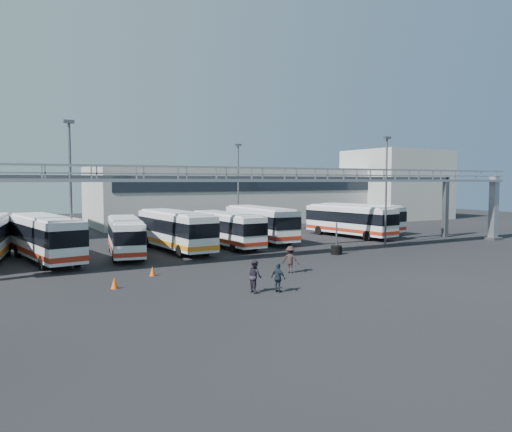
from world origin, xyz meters
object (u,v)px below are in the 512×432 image
bus_8 (359,217)px  cone_left (114,283)px  bus_1 (45,236)px  pedestrian_c (290,260)px  pedestrian_b (255,276)px  cone_right (153,271)px  bus_5 (260,222)px  light_pole_back (238,184)px  tire_stack (336,249)px  bus_4 (226,228)px  bus_2 (125,235)px  light_pole_left (71,186)px  pedestrian_d (278,278)px  bus_3 (175,229)px  bus_7 (350,220)px  light_pole_mid (386,185)px

bus_8 → cone_left: bearing=-163.6°
bus_1 → bus_8: 35.13m
bus_8 → cone_left: size_ratio=17.43×
bus_8 → pedestrian_c: size_ratio=6.39×
pedestrian_b → cone_right: pedestrian_b is taller
bus_1 → bus_5: (20.36, 3.31, -0.00)m
light_pole_back → tire_stack: (0.23, -17.50, -5.28)m
bus_8 → cone_left: (-32.45, -17.11, -1.53)m
bus_4 → tire_stack: 10.53m
light_pole_back → bus_2: 18.70m
bus_2 → cone_left: size_ratio=15.89×
light_pole_left → pedestrian_c: 15.87m
pedestrian_d → tire_stack: bearing=-69.5°
bus_1 → bus_8: bus_1 is taller
cone_left → cone_right: bearing=41.7°
cone_left → cone_right: cone_left is taller
bus_4 → cone_right: size_ratio=17.05×
bus_3 → bus_4: bearing=-0.3°
bus_7 → light_pole_back: bearing=133.7°
light_pole_mid → tire_stack: size_ratio=3.88×
light_pole_left → bus_1: 5.64m
bus_1 → pedestrian_b: (8.80, -16.61, -1.03)m
pedestrian_d → cone_left: (-7.61, 5.25, -0.47)m
pedestrian_b → tire_stack: tire_stack is taller
pedestrian_b → bus_7: bearing=-48.4°
bus_1 → pedestrian_d: size_ratio=7.36×
bus_1 → bus_5: 20.62m
light_pole_left → bus_3: bearing=27.4°
light_pole_mid → bus_1: 29.96m
bus_5 → pedestrian_b: (-11.55, -19.92, -1.03)m
pedestrian_b → cone_left: size_ratio=2.73×
bus_4 → pedestrian_c: bearing=-100.5°
light_pole_left → bus_8: light_pole_left is taller
cone_right → tire_stack: size_ratio=0.23×
light_pole_left → pedestrian_b: bearing=-59.3°
bus_1 → cone_left: size_ratio=17.92×
bus_3 → cone_right: (-5.16, -10.09, -1.60)m
bus_2 → bus_4: (9.52, 1.02, 0.06)m
light_pole_mid → cone_right: (-23.95, -4.32, -5.42)m
light_pole_back → pedestrian_d: light_pole_back is taller
light_pole_mid → bus_3: size_ratio=0.89×
bus_7 → pedestrian_b: bus_7 is taller
bus_1 → cone_right: bus_1 is taller
bus_8 → tire_stack: size_ratio=4.31×
pedestrian_b → pedestrian_d: size_ratio=1.12×
bus_4 → cone_right: bearing=-137.1°
light_pole_left → light_pole_back: size_ratio=1.00×
light_pole_back → bus_3: (-10.79, -9.23, -3.82)m
bus_4 → cone_left: size_ratio=16.16×
bus_2 → bus_7: size_ratio=0.90×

